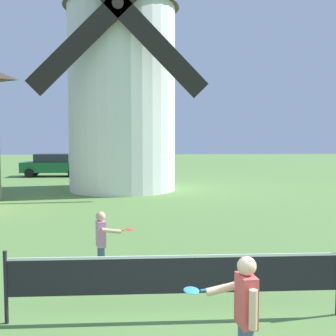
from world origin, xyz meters
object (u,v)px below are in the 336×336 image
(parked_car_green, at_px, (53,165))
(player_near, at_px, (244,311))
(player_far, at_px, (102,239))
(parked_car_blue, at_px, (123,165))
(windmill, at_px, (122,67))
(tennis_net, at_px, (176,275))

(parked_car_green, bearing_deg, player_near, -73.54)
(player_near, relative_size, player_far, 1.13)
(parked_car_green, bearing_deg, parked_car_blue, -6.67)
(player_far, height_order, parked_car_blue, parked_car_blue)
(windmill, xyz_separation_m, tennis_net, (1.54, -15.56, -5.61))
(parked_car_green, bearing_deg, windmill, -55.74)
(windmill, height_order, player_far, windmill)
(tennis_net, bearing_deg, parked_car_green, 106.12)
(tennis_net, distance_m, player_near, 1.79)
(player_near, xyz_separation_m, parked_car_green, (-7.32, 24.77, -0.01))
(parked_car_green, xyz_separation_m, parked_car_blue, (4.83, -0.56, 0.00))
(parked_car_green, distance_m, parked_car_blue, 4.86)
(windmill, bearing_deg, tennis_net, -84.36)
(windmill, height_order, parked_car_blue, windmill)
(player_far, distance_m, parked_car_blue, 20.41)
(player_near, xyz_separation_m, player_far, (-1.96, 3.80, -0.09))
(player_near, height_order, parked_car_green, parked_car_green)
(tennis_net, distance_m, player_far, 2.50)
(player_near, height_order, player_far, player_near)
(player_far, height_order, parked_car_green, parked_car_green)
(windmill, height_order, tennis_net, windmill)
(windmill, distance_m, player_far, 14.53)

